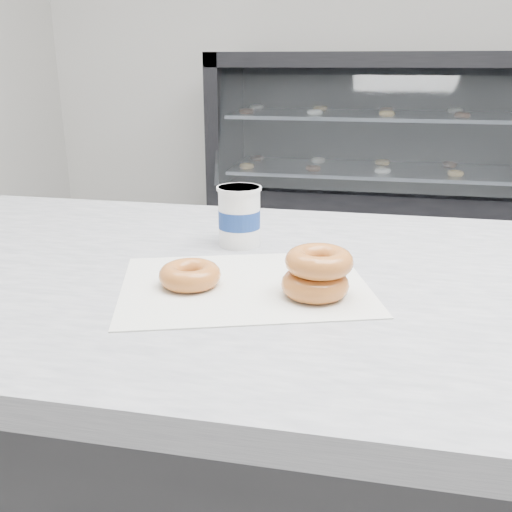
{
  "coord_description": "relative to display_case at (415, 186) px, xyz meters",
  "views": [
    {
      "loc": [
        -0.26,
        -1.39,
        1.2
      ],
      "look_at": [
        -0.42,
        -0.61,
        0.93
      ],
      "focal_mm": 40.0,
      "sensor_mm": 36.0,
      "label": 1
    }
  ],
  "objects": [
    {
      "name": "ground",
      "position": [
        0.0,
        -2.12,
        -0.49
      ],
      "size": [
        5.0,
        5.0,
        0.0
      ],
      "primitive_type": "plane",
      "color": "gray",
      "rests_on": "ground"
    },
    {
      "name": "display_case",
      "position": [
        0.0,
        0.0,
        0.0
      ],
      "size": [
        2.4,
        0.74,
        1.25
      ],
      "color": "black",
      "rests_on": "ground"
    },
    {
      "name": "donut_single",
      "position": [
        -0.5,
        -2.8,
        0.43
      ],
      "size": [
        0.09,
        0.09,
        0.03
      ],
      "primitive_type": "torus",
      "rotation": [
        0.0,
        0.0,
        -0.01
      ],
      "color": "orange",
      "rests_on": "wax_paper"
    },
    {
      "name": "coffee_cup",
      "position": [
        -0.47,
        -2.6,
        0.46
      ],
      "size": [
        0.08,
        0.08,
        0.1
      ],
      "rotation": [
        0.0,
        0.0,
        -0.22
      ],
      "color": "white",
      "rests_on": "counter"
    },
    {
      "name": "donut_stack",
      "position": [
        -0.32,
        -2.8,
        0.44
      ],
      "size": [
        0.1,
        0.1,
        0.06
      ],
      "color": "orange",
      "rests_on": "wax_paper"
    },
    {
      "name": "wax_paper",
      "position": [
        -0.42,
        -2.78,
        0.41
      ],
      "size": [
        0.4,
        0.35,
        0.0
      ],
      "primitive_type": "cube",
      "rotation": [
        0.0,
        0.0,
        0.31
      ],
      "color": "silver",
      "rests_on": "counter"
    }
  ]
}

